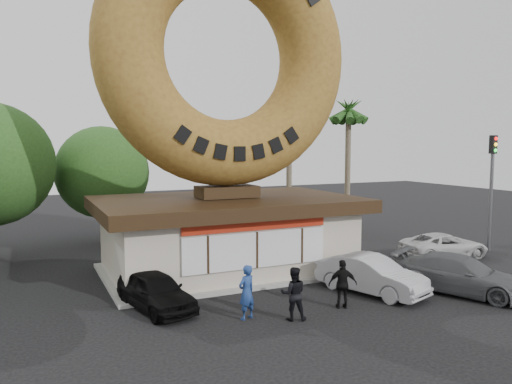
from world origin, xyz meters
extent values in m
plane|color=black|center=(0.00, 0.00, 0.00)|extent=(90.00, 90.00, 0.00)
cube|color=beige|center=(0.00, 6.00, 1.50)|extent=(10.00, 6.00, 3.00)
cube|color=#999993|center=(0.00, 6.00, 0.07)|extent=(10.60, 6.60, 0.15)
cube|color=#3F3F3F|center=(0.00, 6.00, 3.05)|extent=(10.00, 6.00, 0.10)
cube|color=black|center=(0.00, 6.00, 3.00)|extent=(11.20, 7.20, 0.55)
cube|color=silver|center=(0.00, 2.95, 1.55)|extent=(6.00, 0.12, 1.40)
cube|color=#AB230E|center=(0.00, 2.93, 2.55)|extent=(6.00, 0.10, 0.45)
cube|color=black|center=(0.00, 6.00, 3.55)|extent=(2.60, 1.40, 0.50)
torus|color=olive|center=(0.00, 6.00, 9.41)|extent=(11.23, 2.86, 11.23)
cylinder|color=#473321|center=(-4.00, 15.00, 1.43)|extent=(0.44, 0.44, 2.86)
sphere|color=#234719|center=(-4.00, 15.00, 4.03)|extent=(5.20, 5.20, 5.20)
cylinder|color=#726651|center=(7.50, 14.00, 4.50)|extent=(0.36, 0.36, 9.00)
cylinder|color=#726651|center=(11.00, 12.50, 4.00)|extent=(0.36, 0.36, 8.00)
cylinder|color=#59595E|center=(-2.00, 16.00, 4.00)|extent=(0.18, 0.18, 8.00)
cylinder|color=#59595E|center=(-1.10, 16.00, 7.90)|extent=(1.80, 0.12, 0.12)
cube|color=#59595E|center=(-0.20, 16.00, 7.85)|extent=(0.45, 0.20, 0.12)
cylinder|color=#59595E|center=(14.00, 4.00, 3.00)|extent=(0.18, 0.18, 6.00)
cube|color=black|center=(14.00, 4.00, 5.60)|extent=(0.30, 0.28, 0.95)
sphere|color=red|center=(14.00, 3.85, 5.90)|extent=(0.18, 0.18, 0.18)
sphere|color=yellow|center=(14.00, 3.85, 5.60)|extent=(0.18, 0.18, 0.18)
sphere|color=green|center=(14.00, 3.85, 5.30)|extent=(0.18, 0.18, 0.18)
imported|color=navy|center=(-1.70, 0.07, 0.89)|extent=(0.75, 0.62, 1.77)
imported|color=black|center=(-0.37, -0.64, 0.86)|extent=(1.03, 0.93, 1.73)
imported|color=black|center=(1.73, -0.35, 0.84)|extent=(1.07, 0.75, 1.68)
imported|color=black|center=(-4.13, 2.21, 0.64)|extent=(2.34, 4.02, 1.29)
imported|color=#9E9FA3|center=(3.69, 0.64, 0.71)|extent=(2.82, 4.54, 1.41)
imported|color=#5C5E61|center=(6.76, -0.79, 0.71)|extent=(3.95, 5.29, 1.42)
imported|color=silver|center=(10.76, 3.91, 0.60)|extent=(4.59, 2.58, 1.21)
camera|label=1|loc=(-8.04, -14.23, 5.64)|focal=35.00mm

